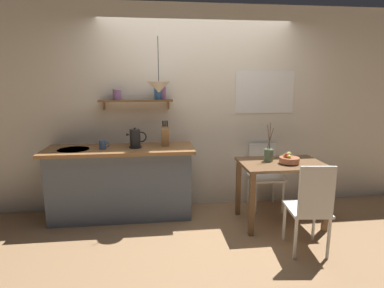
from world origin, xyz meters
The scene contains 13 objects.
ground_plane centered at (0.00, 0.00, 0.00)m, with size 14.00×14.00×0.00m, color #A87F56.
back_wall centered at (0.20, 0.65, 1.35)m, with size 6.80×0.11×2.70m.
kitchen_counter centered at (-1.00, 0.32, 0.46)m, with size 1.83×0.63×0.91m.
wall_shelf centered at (-0.74, 0.49, 1.53)m, with size 0.93×0.20×0.32m.
dining_table centered at (0.94, -0.10, 0.64)m, with size 0.99×0.68×0.77m.
dining_chair_near centered at (0.96, -0.82, 0.52)m, with size 0.43×0.48×0.96m.
dining_chair_far centered at (0.92, 0.42, 0.49)m, with size 0.45×0.45×0.87m.
fruit_bowl centered at (1.00, -0.17, 0.83)m, with size 0.23×0.23×0.14m.
twig_vase centered at (0.80, -0.02, 0.85)m, with size 0.11×0.11×0.47m.
electric_kettle centered at (-0.80, 0.29, 1.03)m, with size 0.25×0.15×0.25m.
knife_block centered at (-0.43, 0.36, 1.04)m, with size 0.09×0.18×0.33m.
coffee_mug_by_sink centered at (-1.20, 0.26, 0.97)m, with size 0.13×0.08×0.11m.
pendant_lamp centered at (-0.50, 0.24, 1.66)m, with size 0.29×0.29×0.65m.
Camera 1 is at (-0.56, -3.59, 1.74)m, focal length 29.39 mm.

